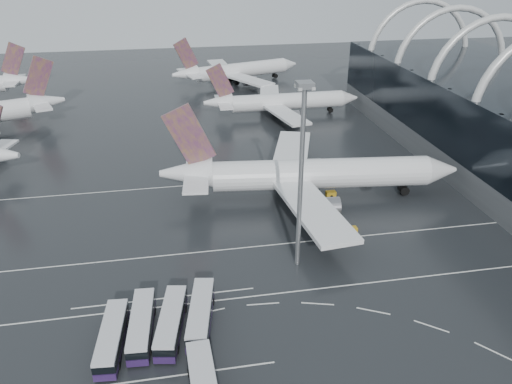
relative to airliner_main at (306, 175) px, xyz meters
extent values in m
plane|color=black|center=(-6.58, -29.37, -5.40)|extent=(420.00, 420.00, 0.00)
torus|color=silver|center=(51.42, 17.63, 12.60)|extent=(33.80, 1.80, 33.80)
torus|color=silver|center=(51.42, 36.63, 12.60)|extent=(33.80, 1.80, 33.80)
torus|color=silver|center=(51.42, 55.63, 12.60)|extent=(33.80, 1.80, 33.80)
cube|color=white|center=(-6.58, -31.37, -5.40)|extent=(120.00, 0.25, 0.01)
cube|color=white|center=(-6.58, -17.37, -5.40)|extent=(120.00, 0.25, 0.01)
cube|color=white|center=(-6.58, 10.63, -5.40)|extent=(120.00, 0.25, 0.01)
cube|color=white|center=(-30.58, -45.37, -5.40)|extent=(28.00, 0.25, 0.01)
cube|color=white|center=(-30.58, -29.37, -5.40)|extent=(28.00, 0.25, 0.01)
cylinder|color=white|center=(3.23, -0.35, 0.20)|extent=(46.27, 11.23, 6.37)
cone|color=white|center=(29.30, -3.15, 0.20)|extent=(7.23, 7.04, 6.37)
cone|color=white|center=(-25.02, 2.69, 1.30)|extent=(11.60, 7.51, 6.37)
cube|color=#4B1764|center=(-23.93, 2.57, 9.42)|extent=(10.59, 1.79, 13.50)
cube|color=white|center=(-22.84, 2.46, 1.30)|extent=(7.03, 20.18, 0.55)
cube|color=white|center=(-2.60, -13.52, -0.46)|extent=(10.45, 28.09, 0.88)
cube|color=white|center=(0.33, 13.77, -0.46)|extent=(15.85, 28.48, 0.88)
cylinder|color=slate|center=(1.08, -10.06, -2.44)|extent=(6.40, 4.36, 3.73)
cylinder|color=slate|center=(3.19, 9.60, -2.44)|extent=(6.40, 4.36, 3.73)
cube|color=black|center=(-1.14, 0.12, -4.19)|extent=(13.85, 8.40, 2.42)
cylinder|color=white|center=(9.99, 57.42, -0.88)|extent=(35.80, 5.45, 5.14)
cone|color=white|center=(30.53, 57.60, -0.88)|extent=(5.36, 5.19, 5.14)
cone|color=white|center=(-12.32, 57.23, 0.01)|extent=(8.91, 5.22, 5.14)
cube|color=#4B1764|center=(-11.43, 57.23, 6.57)|extent=(8.55, 0.61, 10.90)
cube|color=white|center=(-10.55, 57.24, 0.01)|extent=(4.13, 16.00, 0.44)
cube|color=white|center=(6.54, 46.30, -1.41)|extent=(10.86, 22.99, 0.71)
cube|color=white|center=(6.35, 68.47, -1.41)|extent=(10.50, 22.96, 0.71)
cylinder|color=slate|center=(9.17, 49.43, -3.01)|extent=(4.90, 3.06, 3.02)
cylinder|color=slate|center=(9.03, 65.39, -3.01)|extent=(4.90, 3.06, 3.02)
cube|color=black|center=(6.44, 57.39, -4.43)|extent=(10.69, 5.77, 1.95)
cylinder|color=white|center=(2.15, 101.63, -0.46)|extent=(37.68, 16.43, 5.62)
cone|color=white|center=(22.94, 108.01, -0.46)|extent=(7.21, 7.08, 5.62)
cone|color=white|center=(-20.50, 94.69, 0.51)|extent=(10.92, 8.22, 5.62)
cube|color=#4B1764|center=(-19.58, 94.97, 7.68)|extent=(9.10, 3.30, 11.92)
cube|color=white|center=(-18.65, 95.25, 0.51)|extent=(9.29, 17.96, 0.48)
cube|color=white|center=(2.00, 88.91, -1.04)|extent=(17.70, 24.48, 0.78)
cube|color=white|center=(-5.11, 112.08, -1.04)|extent=(8.89, 24.74, 0.78)
cylinder|color=slate|center=(3.78, 93.01, -2.78)|extent=(6.06, 4.71, 3.30)
cylinder|color=slate|center=(-1.34, 109.69, -2.78)|extent=(6.06, 4.71, 3.30)
cube|color=black|center=(-1.56, 100.50, -4.34)|extent=(12.94, 9.34, 2.13)
cone|color=white|center=(-63.81, 64.12, 0.93)|extent=(11.78, 9.10, 6.02)
cube|color=#4B1764|center=(-64.79, 63.78, 8.60)|extent=(9.64, 3.89, 12.75)
cube|color=white|center=(-65.77, 63.43, 0.93)|extent=(10.57, 19.17, 0.52)
cone|color=white|center=(-78.47, 95.37, 0.60)|extent=(9.86, 5.75, 5.71)
cube|color=#4B1764|center=(-79.45, 95.38, 7.88)|extent=(9.48, 0.63, 12.10)
cube|color=white|center=(-80.43, 95.38, 0.60)|extent=(4.50, 17.73, 0.49)
cube|color=#26143F|center=(-37.66, -38.69, -4.52)|extent=(3.90, 12.90, 1.07)
cube|color=black|center=(-37.66, -38.69, -3.35)|extent=(3.94, 12.65, 1.27)
cube|color=silver|center=(-37.66, -38.69, -2.50)|extent=(3.90, 12.90, 0.44)
cylinder|color=black|center=(-36.65, -42.86, -4.91)|extent=(0.42, 1.00, 0.98)
cylinder|color=black|center=(-39.36, -42.63, -4.91)|extent=(0.42, 1.00, 0.98)
cylinder|color=black|center=(-35.96, -34.76, -4.91)|extent=(0.42, 1.00, 0.98)
cylinder|color=black|center=(-38.67, -34.53, -4.91)|extent=(0.42, 1.00, 0.98)
cube|color=#26143F|center=(-33.78, -36.90, -4.52)|extent=(3.74, 12.97, 1.08)
cube|color=black|center=(-33.78, -36.90, -3.33)|extent=(3.78, 12.72, 1.28)
cube|color=silver|center=(-33.78, -36.90, -2.47)|extent=(3.74, 12.97, 0.44)
cylinder|color=black|center=(-32.70, -41.09, -4.91)|extent=(0.41, 1.01, 0.99)
cylinder|color=black|center=(-35.43, -40.90, -4.91)|extent=(0.41, 1.01, 0.99)
cylinder|color=black|center=(-32.13, -32.91, -4.91)|extent=(0.41, 1.01, 0.99)
cylinder|color=black|center=(-34.86, -32.72, -4.91)|extent=(0.41, 1.01, 0.99)
cube|color=#26143F|center=(-29.69, -37.08, -4.51)|extent=(5.13, 13.24, 1.09)
cube|color=black|center=(-29.69, -37.08, -3.31)|extent=(5.14, 12.99, 1.29)
cube|color=silver|center=(-29.69, -37.08, -2.44)|extent=(5.13, 13.24, 0.45)
cylinder|color=black|center=(-29.06, -41.40, -4.90)|extent=(0.52, 1.04, 0.99)
cylinder|color=black|center=(-31.78, -40.91, -4.90)|extent=(0.52, 1.04, 0.99)
cylinder|color=black|center=(-27.59, -33.25, -4.90)|extent=(0.52, 1.04, 0.99)
cylinder|color=black|center=(-30.32, -32.76, -4.90)|extent=(0.52, 1.04, 0.99)
cube|color=#26143F|center=(-25.45, -36.10, -4.49)|extent=(5.18, 13.45, 1.11)
cube|color=black|center=(-25.45, -36.10, -3.28)|extent=(5.19, 13.20, 1.31)
cube|color=silver|center=(-25.45, -36.10, -2.39)|extent=(5.18, 13.45, 0.45)
cylinder|color=black|center=(-24.80, -40.49, -4.90)|extent=(0.52, 1.06, 1.01)
cylinder|color=black|center=(-27.57, -40.00, -4.90)|extent=(0.52, 1.06, 1.01)
cylinder|color=black|center=(-23.33, -32.21, -4.90)|extent=(0.52, 1.06, 1.01)
cylinder|color=black|center=(-26.10, -31.72, -4.90)|extent=(0.52, 1.06, 1.01)
cube|color=silver|center=(-26.17, -50.01, -2.28)|extent=(3.48, 13.72, 0.47)
cylinder|color=black|center=(-24.85, -45.60, -4.88)|extent=(0.40, 1.06, 1.05)
cylinder|color=black|center=(-27.77, -45.70, -4.88)|extent=(0.40, 1.06, 1.05)
cylinder|color=gray|center=(-7.92, -23.83, 9.98)|extent=(0.77, 0.77, 30.76)
cube|color=gray|center=(-7.92, -23.83, 25.69)|extent=(2.42, 2.42, 0.88)
cube|color=silver|center=(-7.92, -23.83, 25.36)|extent=(2.20, 2.20, 0.44)
cube|color=slate|center=(15.48, 3.79, -4.78)|extent=(2.30, 1.36, 1.25)
cube|color=#BC8F19|center=(4.72, -15.94, -4.80)|extent=(2.20, 1.30, 1.20)
cube|color=#BC8F19|center=(5.73, -0.43, -4.82)|extent=(2.15, 1.27, 1.17)
camera|label=1|loc=(-27.73, -92.86, 43.97)|focal=35.00mm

